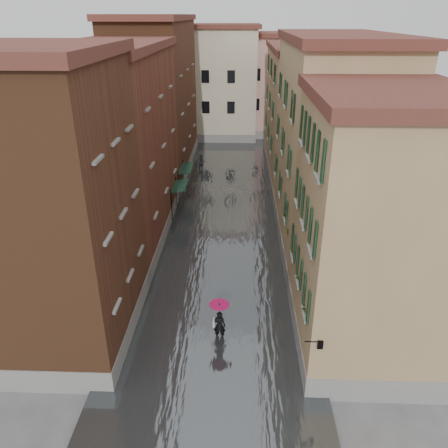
# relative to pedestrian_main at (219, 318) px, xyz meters

# --- Properties ---
(ground) EXTENTS (120.00, 120.00, 0.00)m
(ground) POSITION_rel_pedestrian_main_xyz_m (-0.28, 2.32, -1.29)
(ground) COLOR #555557
(ground) RESTS_ON ground
(floodwater) EXTENTS (10.00, 60.00, 0.20)m
(floodwater) POSITION_rel_pedestrian_main_xyz_m (-0.28, 15.32, -1.19)
(floodwater) COLOR #414548
(floodwater) RESTS_ON ground
(building_left_near) EXTENTS (6.00, 8.00, 13.00)m
(building_left_near) POSITION_rel_pedestrian_main_xyz_m (-7.28, 0.32, 5.21)
(building_left_near) COLOR brown
(building_left_near) RESTS_ON ground
(building_left_mid) EXTENTS (6.00, 14.00, 12.50)m
(building_left_mid) POSITION_rel_pedestrian_main_xyz_m (-7.28, 11.32, 4.96)
(building_left_mid) COLOR brown
(building_left_mid) RESTS_ON ground
(building_left_far) EXTENTS (6.00, 16.00, 14.00)m
(building_left_far) POSITION_rel_pedestrian_main_xyz_m (-7.28, 26.32, 5.71)
(building_left_far) COLOR brown
(building_left_far) RESTS_ON ground
(building_right_near) EXTENTS (6.00, 8.00, 11.50)m
(building_right_near) POSITION_rel_pedestrian_main_xyz_m (6.72, 0.32, 4.46)
(building_right_near) COLOR #947B4C
(building_right_near) RESTS_ON ground
(building_right_mid) EXTENTS (6.00, 14.00, 13.00)m
(building_right_mid) POSITION_rel_pedestrian_main_xyz_m (6.72, 11.32, 5.21)
(building_right_mid) COLOR tan
(building_right_mid) RESTS_ON ground
(building_right_far) EXTENTS (6.00, 16.00, 11.50)m
(building_right_far) POSITION_rel_pedestrian_main_xyz_m (6.72, 26.32, 4.46)
(building_right_far) COLOR #947B4C
(building_right_far) RESTS_ON ground
(building_end_cream) EXTENTS (12.00, 9.00, 13.00)m
(building_end_cream) POSITION_rel_pedestrian_main_xyz_m (-3.28, 40.32, 5.21)
(building_end_cream) COLOR beige
(building_end_cream) RESTS_ON ground
(building_end_pink) EXTENTS (10.00, 9.00, 12.00)m
(building_end_pink) POSITION_rel_pedestrian_main_xyz_m (5.72, 42.32, 4.71)
(building_end_pink) COLOR #CE9790
(building_end_pink) RESTS_ON ground
(awning_near) EXTENTS (1.09, 2.80, 2.80)m
(awning_near) POSITION_rel_pedestrian_main_xyz_m (-3.77, 14.49, 1.17)
(awning_near) COLOR #153021
(awning_near) RESTS_ON ground
(awning_far) EXTENTS (1.09, 3.18, 2.80)m
(awning_far) POSITION_rel_pedestrian_main_xyz_m (-3.77, 18.78, 1.18)
(awning_far) COLOR #153021
(awning_far) RESTS_ON ground
(wall_lantern) EXTENTS (0.71, 0.22, 0.35)m
(wall_lantern) POSITION_rel_pedestrian_main_xyz_m (4.05, -3.68, 1.71)
(wall_lantern) COLOR black
(wall_lantern) RESTS_ON ground
(window_planters) EXTENTS (0.59, 10.25, 0.84)m
(window_planters) POSITION_rel_pedestrian_main_xyz_m (3.84, 2.93, 2.22)
(window_planters) COLOR brown
(window_planters) RESTS_ON ground
(pedestrian_main) EXTENTS (1.02, 1.02, 2.06)m
(pedestrian_main) POSITION_rel_pedestrian_main_xyz_m (0.00, 0.00, 0.00)
(pedestrian_main) COLOR black
(pedestrian_main) RESTS_ON ground
(pedestrian_far) EXTENTS (0.96, 0.86, 1.64)m
(pedestrian_far) POSITION_rel_pedestrian_main_xyz_m (-3.02, 25.83, -0.48)
(pedestrian_far) COLOR black
(pedestrian_far) RESTS_ON ground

